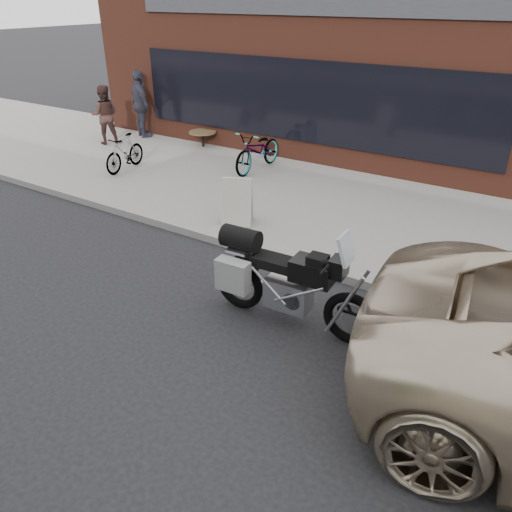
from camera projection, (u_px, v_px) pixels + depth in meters
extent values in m
plane|color=black|center=(79.00, 397.00, 5.76)|extent=(120.00, 120.00, 0.00)
cube|color=gray|center=(335.00, 202.00, 10.92)|extent=(44.00, 6.00, 0.15)
cube|color=#5B2A1D|center=(375.00, 58.00, 16.06)|extent=(14.00, 10.00, 4.50)
cube|color=black|center=(301.00, 101.00, 12.58)|extent=(10.00, 0.08, 2.00)
cube|color=#2C2D32|center=(305.00, 4.00, 11.55)|extent=(10.00, 0.08, 0.50)
torus|color=black|center=(240.00, 285.00, 7.25)|extent=(0.76, 0.16, 0.76)
torus|color=black|center=(351.00, 319.00, 6.50)|extent=(0.76, 0.16, 0.76)
cube|color=#B7B7BC|center=(289.00, 293.00, 6.85)|extent=(0.64, 0.37, 0.43)
cube|color=black|center=(313.00, 271.00, 6.49)|extent=(0.58, 0.39, 0.29)
cube|color=black|center=(275.00, 262.00, 6.75)|extent=(0.64, 0.35, 0.14)
cube|color=black|center=(249.00, 261.00, 6.96)|extent=(0.35, 0.27, 0.16)
cube|color=black|center=(338.00, 267.00, 6.27)|extent=(0.22, 0.28, 0.25)
cube|color=silver|center=(346.00, 249.00, 6.10)|extent=(0.18, 0.35, 0.38)
cylinder|color=black|center=(333.00, 260.00, 6.26)|extent=(0.07, 0.79, 0.03)
cube|color=#B7B7BC|center=(241.00, 249.00, 6.95)|extent=(0.33, 0.36, 0.03)
cube|color=gray|center=(233.00, 276.00, 6.83)|extent=(0.49, 0.23, 0.45)
cylinder|color=black|center=(241.00, 238.00, 6.87)|extent=(0.56, 0.34, 0.32)
cylinder|color=#B7B7BC|center=(266.00, 284.00, 7.22)|extent=(0.63, 0.12, 0.22)
imported|color=gray|center=(258.00, 150.00, 12.42)|extent=(0.67, 1.90, 1.00)
imported|color=gray|center=(125.00, 153.00, 12.45)|extent=(0.61, 1.50, 0.87)
cube|color=beige|center=(236.00, 203.00, 9.45)|extent=(0.63, 0.50, 0.91)
cube|color=beige|center=(238.00, 198.00, 9.66)|extent=(0.63, 0.50, 0.91)
cylinder|color=black|center=(203.00, 140.00, 14.45)|extent=(0.07, 0.07, 0.40)
cylinder|color=brown|center=(203.00, 132.00, 14.34)|extent=(0.78, 0.78, 0.04)
imported|color=#432924|center=(105.00, 115.00, 14.46)|extent=(1.02, 1.01, 1.67)
imported|color=#333341|center=(141.00, 104.00, 15.09)|extent=(1.25, 0.93, 1.97)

